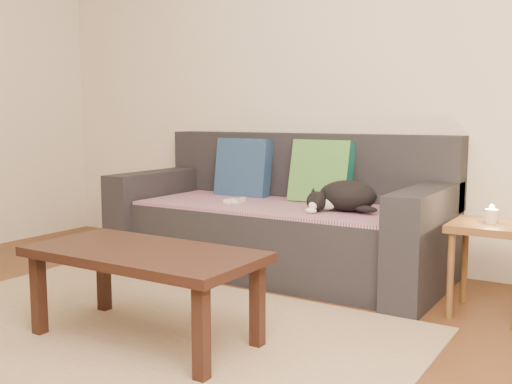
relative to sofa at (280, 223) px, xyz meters
The scene contains 13 objects.
ground 1.60m from the sofa, 90.00° to the right, with size 4.50×4.50×0.00m, color brown.
back_wall 1.08m from the sofa, 90.00° to the left, with size 4.50×0.04×2.60m, color beige.
sofa is the anchor object (origin of this frame).
throw_blanket 0.15m from the sofa, 90.00° to the right, with size 1.66×0.74×0.02m, color #432B51.
cushion_navy 0.53m from the sofa, 156.70° to the left, with size 0.40×0.10×0.40m, color #0F2143.
cushion_green 0.42m from the sofa, 39.46° to the left, with size 0.40×0.10×0.40m, color #0C504A.
cat 0.55m from the sofa, 13.53° to the right, with size 0.41×0.34×0.18m.
wii_remote_a 0.33m from the sofa, 143.97° to the right, with size 0.15×0.04×0.03m, color white.
wii_remote_b 0.30m from the sofa, 142.45° to the right, with size 0.15×0.04×0.03m, color white.
side_table 1.33m from the sofa, ahead, with size 0.37×0.37×0.46m.
candle 1.34m from the sofa, ahead, with size 0.06×0.06×0.09m.
rug 1.45m from the sofa, 90.00° to the right, with size 2.50×1.80×0.01m, color tan.
coffee_table 1.39m from the sofa, 85.45° to the right, with size 1.03×0.52×0.41m.
Camera 1 is at (1.86, -1.71, 0.98)m, focal length 42.00 mm.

